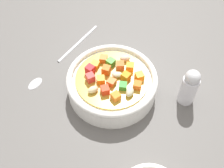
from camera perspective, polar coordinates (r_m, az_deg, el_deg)
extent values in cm
cube|color=#565451|center=(58.84, 0.00, -1.92)|extent=(140.00, 140.00, 2.00)
cylinder|color=white|center=(56.48, 0.00, -0.23)|extent=(17.71, 17.71, 3.82)
torus|color=white|center=(54.68, 0.00, 1.18)|extent=(17.82, 17.82, 1.17)
cylinder|color=#B69230|center=(54.80, 0.00, 1.08)|extent=(14.30, 14.30, 0.40)
cube|color=green|center=(52.84, 2.22, -0.40)|extent=(1.98, 1.98, 1.10)
cube|color=red|center=(52.05, -1.41, -1.21)|extent=(1.63, 1.63, 1.45)
cube|color=#DA5A1A|center=(54.86, -1.17, 2.85)|extent=(2.08, 2.08, 1.65)
cube|color=green|center=(56.37, -0.24, 4.42)|extent=(2.01, 2.01, 1.33)
ellipsoid|color=beige|center=(57.11, 2.66, 5.18)|extent=(2.32, 1.78, 1.30)
cube|color=orange|center=(55.69, 1.68, 3.73)|extent=(1.89, 1.89, 1.48)
cube|color=orange|center=(54.05, 2.83, 1.55)|extent=(2.02, 2.02, 1.44)
cube|color=orange|center=(56.23, -3.42, 3.93)|extent=(2.09, 2.09, 1.06)
cube|color=orange|center=(54.20, 5.55, 1.52)|extent=(1.52, 1.52, 1.47)
cube|color=red|center=(53.85, -4.39, 1.30)|extent=(1.65, 1.65, 1.61)
cube|color=orange|center=(53.01, 5.12, -0.24)|extent=(2.06, 2.06, 1.29)
cube|color=red|center=(55.00, -4.46, 2.91)|extent=(2.03, 2.03, 1.75)
ellipsoid|color=beige|center=(52.34, -3.86, -1.13)|extent=(2.26, 1.66, 1.25)
cube|color=orange|center=(53.79, -2.33, 1.02)|extent=(1.81, 1.81, 1.18)
cube|color=orange|center=(51.38, 0.78, -2.47)|extent=(1.77, 1.77, 1.23)
cube|color=orange|center=(55.58, 3.64, 3.44)|extent=(2.00, 2.00, 1.45)
ellipsoid|color=beige|center=(51.94, 3.62, -1.65)|extent=(2.42, 2.37, 1.33)
cube|color=orange|center=(57.01, -1.87, 5.05)|extent=(2.01, 2.01, 1.23)
cube|color=orange|center=(53.30, -0.10, 0.38)|extent=(2.07, 2.07, 1.15)
ellipsoid|color=beige|center=(54.55, 1.03, 1.97)|extent=(2.40, 1.97, 1.05)
cylinder|color=silver|center=(67.09, -6.84, 8.34)|extent=(12.07, 8.42, 0.69)
ellipsoid|color=silver|center=(60.91, -15.33, 0.24)|extent=(4.13, 3.73, 0.78)
cylinder|color=silver|center=(56.12, 15.12, -1.18)|extent=(3.21, 3.21, 6.41)
sphere|color=silver|center=(53.10, 16.01, 1.30)|extent=(2.89, 2.89, 2.89)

